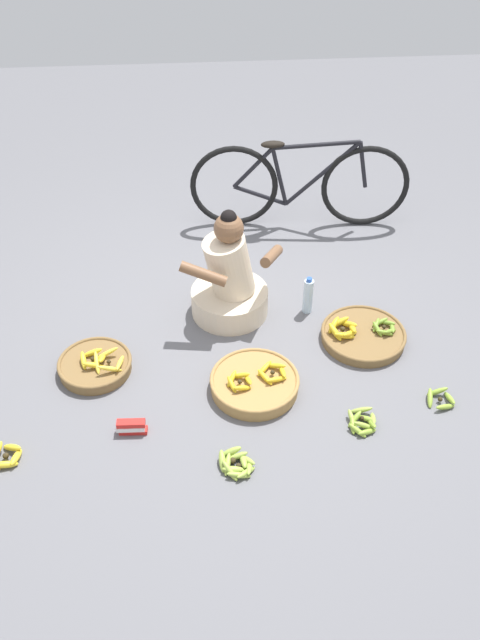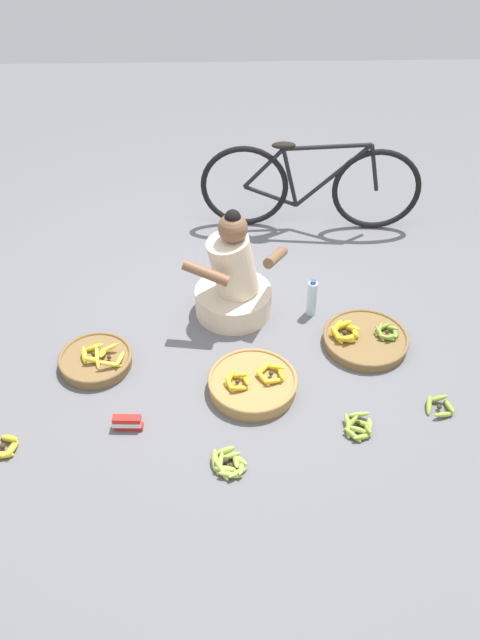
{
  "view_description": "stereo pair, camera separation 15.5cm",
  "coord_description": "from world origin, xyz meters",
  "px_view_note": "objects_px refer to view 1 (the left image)",
  "views": [
    {
      "loc": [
        -0.24,
        -3.26,
        3.01
      ],
      "look_at": [
        0.0,
        -0.2,
        0.35
      ],
      "focal_mm": 38.13,
      "sensor_mm": 36.0,
      "label": 1
    },
    {
      "loc": [
        -0.08,
        -3.27,
        3.01
      ],
      "look_at": [
        0.0,
        -0.2,
        0.35
      ],
      "focal_mm": 38.13,
      "sensor_mm": 36.0,
      "label": 2
    }
  ],
  "objects_px": {
    "vendor_woman_front": "(230,282)",
    "banana_basket_front_right": "(363,335)",
    "loose_bananas_mid_left": "(441,399)",
    "packet_carton_stack": "(132,427)",
    "banana_basket_near_bicycle": "(95,365)",
    "bicycle_leaning": "(299,185)",
    "water_bottle": "(308,296)",
    "loose_bananas_back_left": "(362,422)",
    "loose_bananas_front_center": "(5,456)",
    "loose_bananas_near_vendor": "(236,464)",
    "banana_basket_front_left": "(255,383)"
  },
  "relations": [
    {
      "from": "vendor_woman_front",
      "to": "loose_bananas_front_center",
      "type": "xyz_separation_m",
      "value": [
        -1.3,
        -1.16,
        -0.23
      ]
    },
    {
      "from": "loose_bananas_near_vendor",
      "to": "loose_bananas_front_center",
      "type": "bearing_deg",
      "value": 173.35
    },
    {
      "from": "bicycle_leaning",
      "to": "water_bottle",
      "type": "xyz_separation_m",
      "value": [
        -0.09,
        -1.09,
        -0.23
      ]
    },
    {
      "from": "vendor_woman_front",
      "to": "packet_carton_stack",
      "type": "xyz_separation_m",
      "value": [
        -0.62,
        -1.02,
        -0.21
      ]
    },
    {
      "from": "vendor_woman_front",
      "to": "loose_bananas_near_vendor",
      "type": "relative_size",
      "value": 3.65
    },
    {
      "from": "loose_bananas_back_left",
      "to": "water_bottle",
      "type": "height_order",
      "value": "water_bottle"
    },
    {
      "from": "bicycle_leaning",
      "to": "loose_bananas_near_vendor",
      "type": "bearing_deg",
      "value": -105.72
    },
    {
      "from": "bicycle_leaning",
      "to": "banana_basket_front_right",
      "type": "bearing_deg",
      "value": -80.66
    },
    {
      "from": "banana_basket_front_right",
      "to": "bicycle_leaning",
      "type": "bearing_deg",
      "value": 99.34
    },
    {
      "from": "banana_basket_front_left",
      "to": "loose_bananas_back_left",
      "type": "xyz_separation_m",
      "value": [
        0.59,
        -0.33,
        -0.03
      ]
    },
    {
      "from": "banana_basket_front_right",
      "to": "loose_bananas_near_vendor",
      "type": "relative_size",
      "value": 2.51
    },
    {
      "from": "vendor_woman_front",
      "to": "bicycle_leaning",
      "type": "relative_size",
      "value": 0.47
    },
    {
      "from": "packet_carton_stack",
      "to": "bicycle_leaning",
      "type": "bearing_deg",
      "value": 59.24
    },
    {
      "from": "water_bottle",
      "to": "packet_carton_stack",
      "type": "xyz_separation_m",
      "value": [
        -1.15,
        -0.99,
        -0.09
      ]
    },
    {
      "from": "bicycle_leaning",
      "to": "loose_bananas_mid_left",
      "type": "relative_size",
      "value": 9.95
    },
    {
      "from": "loose_bananas_front_center",
      "to": "water_bottle",
      "type": "height_order",
      "value": "water_bottle"
    },
    {
      "from": "water_bottle",
      "to": "loose_bananas_back_left",
      "type": "bearing_deg",
      "value": -81.28
    },
    {
      "from": "banana_basket_near_bicycle",
      "to": "loose_bananas_mid_left",
      "type": "height_order",
      "value": "banana_basket_near_bicycle"
    },
    {
      "from": "banana_basket_front_right",
      "to": "loose_bananas_back_left",
      "type": "height_order",
      "value": "banana_basket_front_right"
    },
    {
      "from": "loose_bananas_near_vendor",
      "to": "packet_carton_stack",
      "type": "distance_m",
      "value": 0.64
    },
    {
      "from": "loose_bananas_mid_left",
      "to": "packet_carton_stack",
      "type": "distance_m",
      "value": 1.82
    },
    {
      "from": "loose_bananas_back_left",
      "to": "loose_bananas_front_center",
      "type": "relative_size",
      "value": 1.14
    },
    {
      "from": "loose_bananas_back_left",
      "to": "loose_bananas_front_center",
      "type": "xyz_separation_m",
      "value": [
        -1.99,
        -0.09,
        0.0
      ]
    },
    {
      "from": "banana_basket_front_left",
      "to": "loose_bananas_front_center",
      "type": "bearing_deg",
      "value": -163.2
    },
    {
      "from": "banana_basket_front_left",
      "to": "packet_carton_stack",
      "type": "distance_m",
      "value": 0.78
    },
    {
      "from": "vendor_woman_front",
      "to": "loose_bananas_near_vendor",
      "type": "height_order",
      "value": "vendor_woman_front"
    },
    {
      "from": "banana_basket_front_right",
      "to": "loose_bananas_front_center",
      "type": "height_order",
      "value": "banana_basket_front_right"
    },
    {
      "from": "banana_basket_front_left",
      "to": "loose_bananas_front_center",
      "type": "xyz_separation_m",
      "value": [
        -1.4,
        -0.42,
        -0.02
      ]
    },
    {
      "from": "vendor_woman_front",
      "to": "banana_basket_front_right",
      "type": "xyz_separation_m",
      "value": [
        0.84,
        -0.35,
        -0.21
      ]
    },
    {
      "from": "vendor_woman_front",
      "to": "water_bottle",
      "type": "distance_m",
      "value": 0.54
    },
    {
      "from": "loose_bananas_mid_left",
      "to": "packet_carton_stack",
      "type": "xyz_separation_m",
      "value": [
        -1.81,
        -0.09,
        0.02
      ]
    },
    {
      "from": "vendor_woman_front",
      "to": "loose_bananas_back_left",
      "type": "bearing_deg",
      "value": -57.31
    },
    {
      "from": "loose_bananas_back_left",
      "to": "loose_bananas_mid_left",
      "type": "relative_size",
      "value": 1.31
    },
    {
      "from": "loose_bananas_near_vendor",
      "to": "loose_bananas_back_left",
      "type": "bearing_deg",
      "value": 17.79
    },
    {
      "from": "bicycle_leaning",
      "to": "loose_bananas_mid_left",
      "type": "bearing_deg",
      "value": -73.82
    },
    {
      "from": "loose_bananas_mid_left",
      "to": "loose_bananas_near_vendor",
      "type": "bearing_deg",
      "value": -162.98
    },
    {
      "from": "vendor_woman_front",
      "to": "loose_bananas_front_center",
      "type": "distance_m",
      "value": 1.76
    },
    {
      "from": "banana_basket_front_left",
      "to": "packet_carton_stack",
      "type": "height_order",
      "value": "banana_basket_front_left"
    },
    {
      "from": "vendor_woman_front",
      "to": "packet_carton_stack",
      "type": "bearing_deg",
      "value": -121.5
    },
    {
      "from": "vendor_woman_front",
      "to": "banana_basket_front_left",
      "type": "height_order",
      "value": "vendor_woman_front"
    },
    {
      "from": "loose_bananas_back_left",
      "to": "banana_basket_near_bicycle",
      "type": "bearing_deg",
      "value": 159.93
    },
    {
      "from": "banana_basket_front_left",
      "to": "water_bottle",
      "type": "xyz_separation_m",
      "value": [
        0.43,
        0.7,
        0.08
      ]
    },
    {
      "from": "banana_basket_front_left",
      "to": "loose_bananas_near_vendor",
      "type": "relative_size",
      "value": 2.46
    },
    {
      "from": "vendor_woman_front",
      "to": "loose_bananas_mid_left",
      "type": "distance_m",
      "value": 1.52
    },
    {
      "from": "vendor_woman_front",
      "to": "banana_basket_front_right",
      "type": "height_order",
      "value": "vendor_woman_front"
    },
    {
      "from": "bicycle_leaning",
      "to": "loose_bananas_mid_left",
      "type": "xyz_separation_m",
      "value": [
        0.58,
        -1.99,
        -0.33
      ]
    },
    {
      "from": "bicycle_leaning",
      "to": "banana_basket_front_right",
      "type": "relative_size",
      "value": 3.07
    },
    {
      "from": "loose_bananas_front_center",
      "to": "banana_basket_front_right",
      "type": "bearing_deg",
      "value": 20.67
    },
    {
      "from": "vendor_woman_front",
      "to": "water_bottle",
      "type": "height_order",
      "value": "vendor_woman_front"
    },
    {
      "from": "packet_carton_stack",
      "to": "banana_basket_near_bicycle",
      "type": "bearing_deg",
      "value": 115.35
    }
  ]
}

